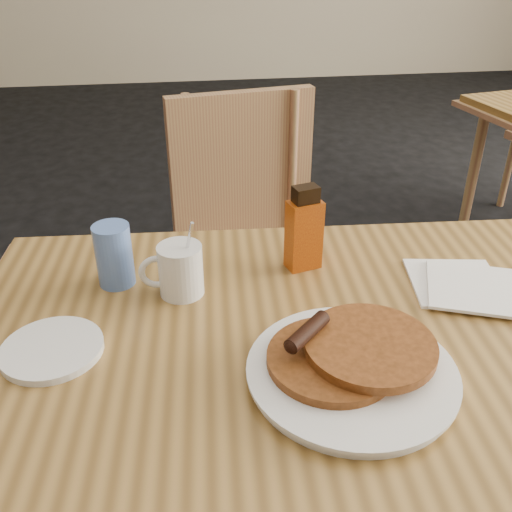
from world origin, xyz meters
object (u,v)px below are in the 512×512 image
(main_table, at_px, (308,356))
(pancake_plate, at_px, (351,365))
(syrup_bottle, at_px, (304,231))
(blue_tumbler, at_px, (114,255))
(coffee_mug, at_px, (179,269))
(chair_main_far, at_px, (247,231))

(main_table, xyz_separation_m, pancake_plate, (0.04, -0.10, 0.06))
(syrup_bottle, height_order, blue_tumbler, syrup_bottle)
(main_table, distance_m, syrup_bottle, 0.25)
(pancake_plate, xyz_separation_m, syrup_bottle, (-0.00, 0.31, 0.06))
(coffee_mug, relative_size, blue_tumbler, 1.27)
(main_table, height_order, pancake_plate, pancake_plate)
(pancake_plate, height_order, blue_tumbler, blue_tumbler)
(pancake_plate, relative_size, syrup_bottle, 1.84)
(main_table, distance_m, pancake_plate, 0.12)
(main_table, distance_m, chair_main_far, 0.76)
(chair_main_far, relative_size, blue_tumbler, 8.00)
(pancake_plate, bearing_deg, main_table, 110.52)
(main_table, bearing_deg, pancake_plate, -69.48)
(chair_main_far, xyz_separation_m, blue_tumbler, (-0.31, -0.54, 0.25))
(chair_main_far, height_order, syrup_bottle, chair_main_far)
(chair_main_far, distance_m, pancake_plate, 0.87)
(main_table, height_order, coffee_mug, coffee_mug)
(main_table, height_order, chair_main_far, chair_main_far)
(pancake_plate, bearing_deg, syrup_bottle, 90.53)
(main_table, bearing_deg, syrup_bottle, 80.65)
(syrup_bottle, xyz_separation_m, blue_tumbler, (-0.35, -0.01, -0.02))
(blue_tumbler, bearing_deg, syrup_bottle, 1.39)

